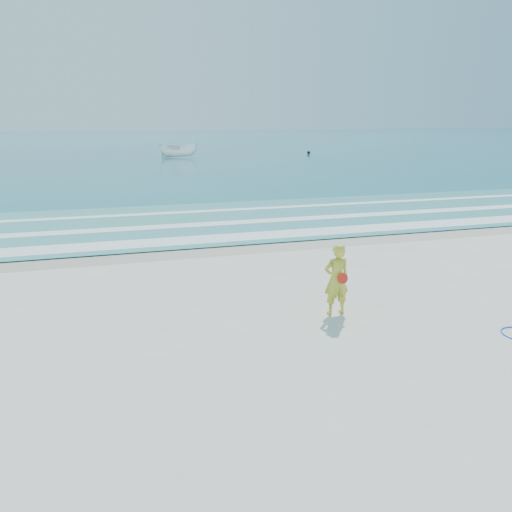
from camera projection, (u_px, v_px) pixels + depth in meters
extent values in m
plane|color=silver|center=(312.00, 349.00, 10.59)|extent=(400.00, 400.00, 0.00)
cube|color=#B2A893|center=(221.00, 248.00, 18.92)|extent=(400.00, 2.40, 0.00)
cube|color=#19727F|center=(125.00, 141.00, 107.68)|extent=(400.00, 190.00, 0.04)
cube|color=#59B7AD|center=(198.00, 221.00, 23.53)|extent=(400.00, 10.00, 0.01)
cube|color=white|center=(214.00, 239.00, 20.10)|extent=(400.00, 1.40, 0.01)
cube|color=white|center=(201.00, 224.00, 22.79)|extent=(400.00, 0.90, 0.01)
cube|color=white|center=(189.00, 212.00, 25.84)|extent=(400.00, 0.60, 0.01)
imported|color=white|center=(179.00, 150.00, 61.27)|extent=(5.30, 3.63, 1.92)
sphere|color=black|center=(309.00, 153.00, 67.46)|extent=(0.44, 0.44, 0.44)
imported|color=gold|center=(336.00, 279.00, 12.28)|extent=(0.67, 0.45, 1.80)
cylinder|color=red|center=(343.00, 278.00, 12.12)|extent=(0.27, 0.08, 0.27)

